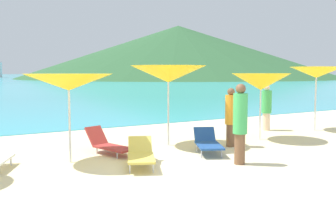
% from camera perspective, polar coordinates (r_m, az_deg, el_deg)
% --- Properties ---
extents(ground_plane, '(50.00, 100.00, 0.30)m').
position_cam_1_polar(ground_plane, '(17.30, -16.37, -2.98)').
color(ground_plane, beige).
extents(headland_hill, '(115.78, 115.78, 19.46)m').
position_cam_1_polar(headland_hill, '(141.70, 1.55, 8.04)').
color(headland_hill, '#2D5B33').
rests_on(headland_hill, ground_plane).
extents(umbrella_2, '(2.14, 2.14, 2.15)m').
position_cam_1_polar(umbrella_2, '(9.31, -14.84, 3.36)').
color(umbrella_2, silver).
rests_on(umbrella_2, ground_plane).
extents(umbrella_3, '(2.48, 2.48, 2.39)m').
position_cam_1_polar(umbrella_3, '(11.15, 0.05, 4.71)').
color(umbrella_3, silver).
rests_on(umbrella_3, ground_plane).
extents(umbrella_4, '(2.01, 2.01, 2.15)m').
position_cam_1_polar(umbrella_4, '(12.45, 13.91, 3.44)').
color(umbrella_4, silver).
rests_on(umbrella_4, ground_plane).
extents(umbrella_5, '(2.07, 2.07, 2.39)m').
position_cam_1_polar(umbrella_5, '(15.08, 21.59, 4.62)').
color(umbrella_5, silver).
rests_on(umbrella_5, ground_plane).
extents(lounge_chair_1, '(1.16, 1.55, 0.63)m').
position_cam_1_polar(lounge_chair_1, '(10.26, 6.05, -5.65)').
color(lounge_chair_1, '#1E478C').
rests_on(lounge_chair_1, ground_plane).
extents(lounge_chair_2, '(1.00, 1.67, 0.68)m').
position_cam_1_polar(lounge_chair_2, '(10.29, -8.98, -5.87)').
color(lounge_chair_2, '#A53333').
rests_on(lounge_chair_2, ground_plane).
extents(lounge_chair_3, '(1.13, 1.57, 0.61)m').
position_cam_1_polar(lounge_chair_3, '(8.77, -4.17, -7.41)').
color(lounge_chair_3, '#D8BF4C').
rests_on(lounge_chair_3, ground_plane).
extents(beachgoer_1, '(0.37, 0.37, 1.71)m').
position_cam_1_polar(beachgoer_1, '(14.63, 14.72, -0.25)').
color(beachgoer_1, beige).
rests_on(beachgoer_1, ground_plane).
extents(beachgoer_2, '(0.34, 0.34, 1.92)m').
position_cam_1_polar(beachgoer_2, '(9.06, 10.89, -2.47)').
color(beachgoer_2, brown).
rests_on(beachgoer_2, ground_plane).
extents(beachgoer_3, '(0.33, 0.33, 1.73)m').
position_cam_1_polar(beachgoer_3, '(11.18, 9.50, -1.62)').
color(beachgoer_3, brown).
rests_on(beachgoer_3, ground_plane).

